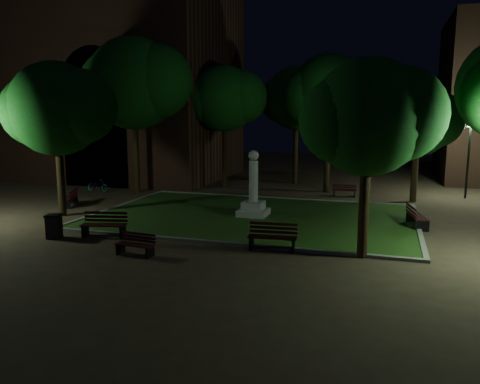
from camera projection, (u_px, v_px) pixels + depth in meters
The scene contains 22 objects.
ground at pixel (241, 226), 21.08m from camera, with size 80.00×80.00×0.00m, color #443324.
lawn at pixel (253, 216), 22.96m from camera, with size 15.00×10.00×0.08m, color #264815.
lawn_kerb at pixel (253, 216), 22.95m from camera, with size 15.40×10.40×0.12m.
monument at pixel (253, 198), 22.81m from camera, with size 1.40×1.40×3.20m.
building_main at pixel (104, 84), 37.53m from camera, with size 20.00×12.00×15.00m.
tree_west at pixel (58, 109), 22.34m from camera, with size 5.54×4.52×7.50m.
tree_north_wl at pixel (226, 99), 31.29m from camera, with size 5.41×4.42×8.20m.
tree_north_er at pixel (331, 95), 29.17m from camera, with size 6.24×5.10×8.72m.
tree_ne at pixel (419, 122), 26.16m from camera, with size 4.75×3.88×6.52m.
tree_se at pixel (371, 117), 15.70m from camera, with size 4.90×4.00×6.89m.
tree_nw at pixel (135, 83), 29.03m from camera, with size 7.04×5.75×9.75m.
tree_far_north at pixel (298, 98), 32.96m from camera, with size 5.45×4.45×8.32m.
lamppost_nw at pixel (125, 144), 31.92m from camera, with size 1.18×0.28×4.19m.
lamppost_ne at pixel (469, 147), 27.52m from camera, with size 1.18×0.28×4.38m.
bench_near_left at pixel (136, 245), 16.71m from camera, with size 1.48×0.63×0.79m.
bench_near_right at pixel (273, 238), 17.37m from camera, with size 1.85×0.78×0.99m.
bench_west_near at pixel (104, 225), 19.25m from camera, with size 1.92×1.01×1.00m.
bench_left_side at pixel (70, 199), 25.54m from camera, with size 1.12×1.74×0.90m.
bench_right_side at pixel (416, 217), 20.81m from camera, with size 0.94×1.86×0.98m.
bench_far_side at pixel (344, 191), 28.53m from camera, with size 1.42×0.53×0.77m.
trash_bin at pixel (54, 226), 19.00m from camera, with size 0.70×0.70×0.98m.
bicycle at pixel (98, 185), 30.18m from camera, with size 0.58×1.67×0.88m, color black.
Camera 1 is at (6.12, -19.60, 5.01)m, focal length 35.00 mm.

